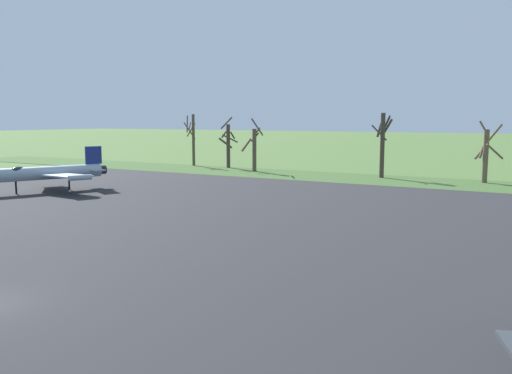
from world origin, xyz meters
TOP-DOWN VIEW (x-y plane):
  - asphalt_apron at (0.00, 18.09)m, footprint 94.30×60.30m
  - grass_verge_strip at (0.00, 54.24)m, footprint 154.30×12.00m
  - jet_fighter_front_right at (-27.33, 24.96)m, footprint 11.89×14.19m
  - bare_tree_far_left at (-32.54, 59.30)m, footprint 2.68×2.62m
  - bare_tree_left_of_center at (-25.30, 58.92)m, footprint 3.27×3.26m
  - bare_tree_center at (-18.67, 55.65)m, footprint 2.97×2.84m
  - bare_tree_right_of_center at (0.36, 56.83)m, footprint 2.60×2.63m
  - bare_tree_far_right at (13.05, 57.42)m, footprint 3.31×3.76m

SIDE VIEW (x-z plane):
  - asphalt_apron at x=0.00m, z-range 0.00..0.05m
  - grass_verge_strip at x=0.00m, z-range 0.00..0.06m
  - jet_fighter_front_right at x=-27.33m, z-range -0.29..4.48m
  - bare_tree_center at x=-18.67m, z-range -0.40..7.59m
  - bare_tree_far_right at x=13.05m, z-range -0.20..7.42m
  - bare_tree_left_of_center at x=-25.30m, z-range -0.19..7.97m
  - bare_tree_far_left at x=-32.54m, z-range 0.39..8.99m
  - bare_tree_right_of_center at x=0.36m, z-range 0.43..9.06m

